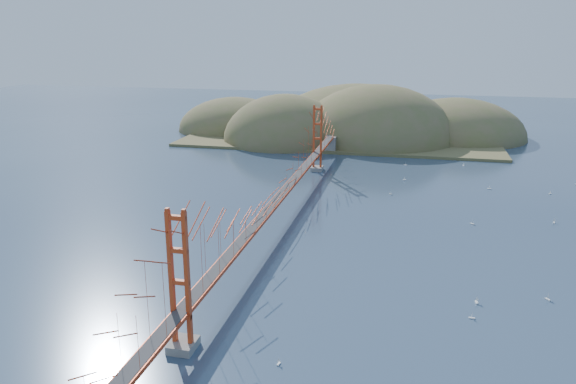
% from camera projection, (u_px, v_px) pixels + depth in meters
% --- Properties ---
extents(ground, '(320.00, 320.00, 0.00)m').
position_uv_depth(ground, '(276.00, 225.00, 72.48)').
color(ground, '#2D415B').
rests_on(ground, ground).
extents(bridge, '(2.20, 94.40, 12.00)m').
position_uv_depth(bridge, '(276.00, 172.00, 70.69)').
color(bridge, gray).
rests_on(bridge, ground).
extents(far_headlands, '(84.00, 58.00, 25.00)m').
position_uv_depth(far_headlands, '(354.00, 134.00, 136.11)').
color(far_headlands, brown).
rests_on(far_headlands, ground).
extents(sailboat_6, '(0.65, 0.65, 0.68)m').
position_uv_depth(sailboat_6, '(548.00, 299.00, 52.39)').
color(sailboat_6, white).
rests_on(sailboat_6, ground).
extents(sailboat_16, '(0.55, 0.55, 0.58)m').
position_uv_depth(sailboat_16, '(391.00, 194.00, 85.92)').
color(sailboat_16, white).
rests_on(sailboat_16, ground).
extents(sailboat_0, '(0.54, 0.62, 0.71)m').
position_uv_depth(sailboat_0, '(477.00, 302.00, 51.82)').
color(sailboat_0, white).
rests_on(sailboat_0, ground).
extents(sailboat_8, '(0.52, 0.52, 0.57)m').
position_uv_depth(sailboat_8, '(550.00, 193.00, 86.04)').
color(sailboat_8, white).
rests_on(sailboat_8, ground).
extents(sailboat_2, '(0.53, 0.44, 0.62)m').
position_uv_depth(sailboat_2, '(472.00, 317.00, 49.04)').
color(sailboat_2, white).
rests_on(sailboat_2, ground).
extents(sailboat_14, '(0.55, 0.62, 0.70)m').
position_uv_depth(sailboat_14, '(554.00, 222.00, 73.20)').
color(sailboat_14, white).
rests_on(sailboat_14, ground).
extents(sailboat_7, '(0.61, 0.51, 0.71)m').
position_uv_depth(sailboat_7, '(489.00, 188.00, 88.78)').
color(sailboat_7, white).
rests_on(sailboat_7, ground).
extents(sailboat_15, '(0.45, 0.53, 0.61)m').
position_uv_depth(sailboat_15, '(464.00, 165.00, 104.02)').
color(sailboat_15, white).
rests_on(sailboat_15, ground).
extents(sailboat_10, '(0.44, 0.51, 0.58)m').
position_uv_depth(sailboat_10, '(279.00, 363.00, 42.35)').
color(sailboat_10, white).
rests_on(sailboat_10, ground).
extents(sailboat_3, '(0.65, 0.65, 0.69)m').
position_uv_depth(sailboat_3, '(404.00, 180.00, 93.92)').
color(sailboat_3, white).
rests_on(sailboat_3, ground).
extents(sailboat_12, '(0.59, 0.50, 0.68)m').
position_uv_depth(sailboat_12, '(406.00, 165.00, 104.33)').
color(sailboat_12, white).
rests_on(sailboat_12, ground).
extents(sailboat_1, '(0.66, 0.66, 0.70)m').
position_uv_depth(sailboat_1, '(472.00, 223.00, 72.77)').
color(sailboat_1, white).
rests_on(sailboat_1, ground).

